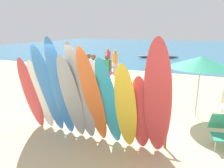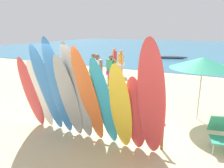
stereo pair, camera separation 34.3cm
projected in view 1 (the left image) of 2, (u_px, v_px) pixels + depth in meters
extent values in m
plane|color=#D3BC8C|center=(169.00, 62.00, 18.27)|extent=(60.00, 60.00, 0.00)
cube|color=teal|center=(183.00, 48.00, 31.76)|extent=(60.00, 40.00, 0.02)
cylinder|color=brown|center=(42.00, 112.00, 6.43)|extent=(0.07, 0.07, 0.64)
cylinder|color=brown|center=(166.00, 136.00, 5.02)|extent=(0.07, 0.07, 0.64)
cylinder|color=brown|center=(96.00, 112.00, 5.64)|extent=(3.88, 0.06, 0.06)
ellipsoid|color=#D13D42|center=(31.00, 95.00, 5.67)|extent=(0.53, 0.73, 2.15)
ellipsoid|color=white|center=(41.00, 97.00, 5.61)|extent=(0.49, 0.73, 2.09)
ellipsoid|color=#337AD1|center=(49.00, 91.00, 5.36)|extent=(0.56, 0.88, 2.51)
ellipsoid|color=#337AD1|center=(61.00, 91.00, 5.16)|extent=(0.54, 0.87, 2.67)
ellipsoid|color=#999EA3|center=(72.00, 100.00, 5.04)|extent=(0.52, 0.89, 2.31)
ellipsoid|color=#999EA3|center=(81.00, 95.00, 4.93)|extent=(0.65, 0.91, 2.58)
ellipsoid|color=orange|center=(93.00, 99.00, 4.77)|extent=(0.55, 1.05, 2.52)
ellipsoid|color=#289EC6|center=(109.00, 105.00, 4.71)|extent=(0.55, 0.98, 2.30)
ellipsoid|color=yellow|center=(126.00, 110.00, 4.57)|extent=(0.53, 0.85, 2.20)
ellipsoid|color=#D13D42|center=(141.00, 115.00, 4.60)|extent=(0.50, 0.70, 1.93)
ellipsoid|color=#D13D42|center=(158.00, 103.00, 4.20)|extent=(0.62, 1.06, 2.72)
cylinder|color=tan|center=(114.00, 69.00, 12.95)|extent=(0.12, 0.12, 0.77)
cylinder|color=tan|center=(116.00, 70.00, 12.67)|extent=(0.12, 0.12, 0.77)
cube|color=silver|center=(115.00, 64.00, 12.72)|extent=(0.41, 0.25, 0.18)
cube|color=orange|center=(115.00, 58.00, 12.63)|extent=(0.43, 0.43, 0.60)
sphere|color=tan|center=(115.00, 52.00, 12.52)|extent=(0.22, 0.22, 0.22)
cylinder|color=tan|center=(114.00, 57.00, 12.85)|extent=(0.09, 0.09, 0.54)
cylinder|color=tan|center=(117.00, 58.00, 12.40)|extent=(0.09, 0.09, 0.54)
cylinder|color=brown|center=(91.00, 82.00, 9.59)|extent=(0.13, 0.13, 0.84)
cylinder|color=brown|center=(97.00, 84.00, 9.37)|extent=(0.13, 0.13, 0.84)
cube|color=#B23399|center=(94.00, 75.00, 9.39)|extent=(0.45, 0.28, 0.20)
cube|color=silver|center=(94.00, 67.00, 9.29)|extent=(0.48, 0.35, 0.66)
sphere|color=brown|center=(93.00, 57.00, 9.17)|extent=(0.24, 0.24, 0.24)
cylinder|color=brown|center=(89.00, 65.00, 9.45)|extent=(0.10, 0.10, 0.58)
cylinder|color=brown|center=(98.00, 67.00, 9.10)|extent=(0.10, 0.10, 0.58)
cylinder|color=brown|center=(91.00, 78.00, 10.60)|extent=(0.12, 0.12, 0.78)
cylinder|color=brown|center=(88.00, 77.00, 10.86)|extent=(0.12, 0.12, 0.78)
cube|color=black|center=(89.00, 71.00, 10.64)|extent=(0.42, 0.26, 0.19)
cube|color=silver|center=(89.00, 64.00, 10.55)|extent=(0.45, 0.40, 0.61)
sphere|color=brown|center=(89.00, 56.00, 10.44)|extent=(0.22, 0.22, 0.22)
cylinder|color=brown|center=(91.00, 64.00, 10.33)|extent=(0.09, 0.09, 0.54)
cylinder|color=brown|center=(87.00, 63.00, 10.75)|extent=(0.09, 0.09, 0.54)
cylinder|color=tan|center=(107.00, 65.00, 14.24)|extent=(0.11, 0.11, 0.75)
cylinder|color=tan|center=(109.00, 65.00, 14.52)|extent=(0.11, 0.11, 0.75)
cube|color=orange|center=(108.00, 61.00, 14.30)|extent=(0.40, 0.25, 0.18)
cube|color=#DB333D|center=(108.00, 55.00, 14.21)|extent=(0.21, 0.39, 0.59)
sphere|color=tan|center=(108.00, 50.00, 14.11)|extent=(0.21, 0.21, 0.21)
cylinder|color=tan|center=(107.00, 55.00, 13.98)|extent=(0.09, 0.09, 0.52)
cylinder|color=tan|center=(109.00, 55.00, 14.43)|extent=(0.09, 0.09, 0.52)
cylinder|color=brown|center=(104.00, 79.00, 10.43)|extent=(0.12, 0.12, 0.77)
cylinder|color=brown|center=(109.00, 80.00, 10.23)|extent=(0.12, 0.12, 0.77)
cube|color=#B23399|center=(107.00, 73.00, 10.24)|extent=(0.41, 0.25, 0.18)
cube|color=#33A36B|center=(107.00, 66.00, 10.15)|extent=(0.44, 0.32, 0.60)
sphere|color=brown|center=(107.00, 57.00, 10.04)|extent=(0.22, 0.22, 0.22)
cylinder|color=brown|center=(103.00, 64.00, 10.30)|extent=(0.09, 0.09, 0.54)
cylinder|color=brown|center=(111.00, 66.00, 9.98)|extent=(0.09, 0.09, 0.54)
cylinder|color=#B7B7BC|center=(222.00, 114.00, 6.75)|extent=(0.02, 0.02, 0.28)
cylinder|color=#B7B7BC|center=(221.00, 110.00, 7.09)|extent=(0.02, 0.02, 0.28)
cylinder|color=#B7B7BC|center=(215.00, 146.00, 4.89)|extent=(0.02, 0.02, 0.28)
cylinder|color=#B7B7BC|center=(211.00, 138.00, 5.25)|extent=(0.02, 0.02, 0.28)
cube|color=#2D9370|center=(223.00, 137.00, 4.99)|extent=(0.58, 0.54, 0.03)
cube|color=#2D9370|center=(220.00, 121.00, 5.26)|extent=(0.55, 0.38, 0.50)
cylinder|color=silver|center=(198.00, 89.00, 6.64)|extent=(0.04, 0.04, 1.91)
cone|color=#2D9370|center=(201.00, 62.00, 6.42)|extent=(1.97, 1.97, 0.35)
ellipsoid|color=#4C515B|center=(158.00, 57.00, 20.47)|extent=(3.97, 1.64, 0.32)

